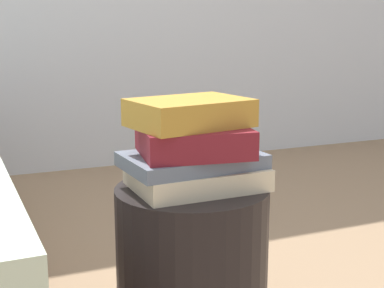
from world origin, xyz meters
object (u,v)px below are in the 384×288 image
object	(u,v)px
book_cream	(196,176)
book_maroon	(195,140)
side_table	(192,282)
book_slate	(193,160)
book_ochre	(189,113)

from	to	relation	value
book_cream	book_maroon	distance (m)	0.08
side_table	book_cream	world-z (taller)	book_cream
book_slate	book_maroon	bearing A→B (deg)	-78.96
side_table	book_ochre	bearing A→B (deg)	165.18
book_cream	book_ochre	distance (m)	0.14
side_table	book_cream	distance (m)	0.24
side_table	book_maroon	world-z (taller)	book_maroon
book_ochre	side_table	bearing A→B (deg)	-24.93
book_ochre	book_cream	bearing A→B (deg)	-0.36
side_table	book_slate	distance (m)	0.28
side_table	book_maroon	distance (m)	0.33
book_maroon	book_ochre	xyz separation A→B (m)	(-0.01, 0.01, 0.06)
book_cream	book_slate	size ratio (longest dim) A/B	0.95
side_table	book_ochre	size ratio (longest dim) A/B	1.86
side_table	book_slate	size ratio (longest dim) A/B	1.54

